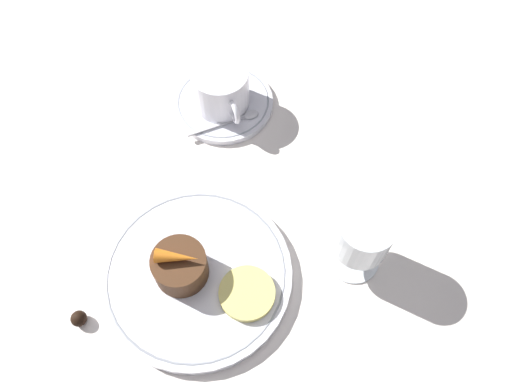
# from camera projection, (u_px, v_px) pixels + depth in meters

# --- Properties ---
(ground_plane) EXTENTS (3.00, 3.00, 0.00)m
(ground_plane) POSITION_uv_depth(u_px,v_px,m) (215.00, 245.00, 0.64)
(ground_plane) COLOR white
(dinner_plate) EXTENTS (0.24, 0.24, 0.01)m
(dinner_plate) POSITION_uv_depth(u_px,v_px,m) (197.00, 274.00, 0.62)
(dinner_plate) COLOR white
(dinner_plate) RESTS_ON ground_plane
(saucer) EXTENTS (0.15, 0.15, 0.01)m
(saucer) POSITION_uv_depth(u_px,v_px,m) (223.00, 102.00, 0.75)
(saucer) COLOR white
(saucer) RESTS_ON ground_plane
(coffee_cup) EXTENTS (0.11, 0.08, 0.06)m
(coffee_cup) POSITION_uv_depth(u_px,v_px,m) (221.00, 88.00, 0.72)
(coffee_cup) COLOR white
(coffee_cup) RESTS_ON saucer
(spoon) EXTENTS (0.02, 0.11, 0.00)m
(spoon) POSITION_uv_depth(u_px,v_px,m) (231.00, 121.00, 0.73)
(spoon) COLOR silver
(spoon) RESTS_ON saucer
(wine_glass) EXTENTS (0.07, 0.07, 0.10)m
(wine_glass) POSITION_uv_depth(u_px,v_px,m) (362.00, 237.00, 0.58)
(wine_glass) COLOR silver
(wine_glass) RESTS_ON ground_plane
(dessert_cake) EXTENTS (0.07, 0.07, 0.04)m
(dessert_cake) POSITION_uv_depth(u_px,v_px,m) (180.00, 266.00, 0.59)
(dessert_cake) COLOR #4C2D19
(dessert_cake) RESTS_ON dinner_plate
(carrot_garnish) EXTENTS (0.04, 0.05, 0.02)m
(carrot_garnish) POSITION_uv_depth(u_px,v_px,m) (177.00, 257.00, 0.57)
(carrot_garnish) COLOR orange
(carrot_garnish) RESTS_ON dessert_cake
(pineapple_slice) EXTENTS (0.07, 0.07, 0.01)m
(pineapple_slice) POSITION_uv_depth(u_px,v_px,m) (247.00, 293.00, 0.59)
(pineapple_slice) COLOR #EFE075
(pineapple_slice) RESTS_ON dinner_plate
(chocolate_truffle) EXTENTS (0.02, 0.02, 0.02)m
(chocolate_truffle) POSITION_uv_depth(u_px,v_px,m) (79.00, 319.00, 0.59)
(chocolate_truffle) COLOR black
(chocolate_truffle) RESTS_ON ground_plane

